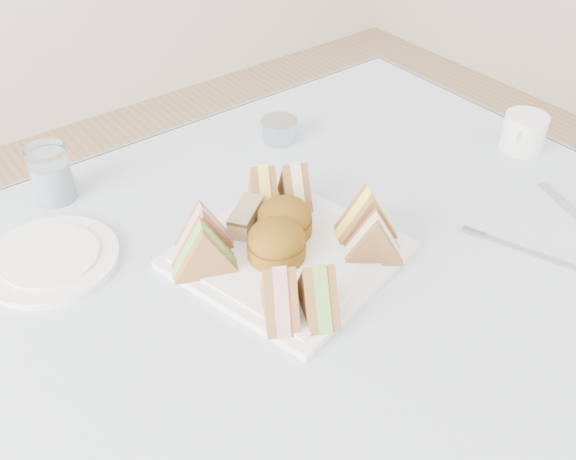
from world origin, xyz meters
TOP-DOWN VIEW (x-y plane):
  - table at (0.00, 0.00)m, footprint 0.90×0.90m
  - tablecloth at (0.00, 0.00)m, footprint 1.02×1.02m
  - serving_plate at (-0.06, 0.10)m, footprint 0.32×0.32m
  - sandwich_fl_a at (-0.13, 0.02)m, footprint 0.08×0.09m
  - sandwich_fl_b at (-0.09, -0.01)m, footprint 0.07×0.09m
  - sandwich_fr_a at (0.05, 0.06)m, footprint 0.10×0.08m
  - sandwich_fr_b at (0.03, 0.02)m, footprint 0.09×0.08m
  - sandwich_bl_a at (-0.16, 0.14)m, footprint 0.10×0.07m
  - sandwich_bl_b at (-0.14, 0.18)m, footprint 0.09×0.06m
  - sandwich_br_a at (0.02, 0.19)m, footprint 0.06×0.09m
  - sandwich_br_b at (-0.02, 0.21)m, footprint 0.07×0.09m
  - scone_left at (-0.07, 0.10)m, footprint 0.09×0.09m
  - scone_right at (-0.03, 0.13)m, footprint 0.11×0.11m
  - pastry_slice at (-0.07, 0.18)m, footprint 0.08×0.07m
  - side_plate at (-0.32, 0.29)m, footprint 0.23×0.23m
  - water_glass at (-0.25, 0.43)m, footprint 0.08×0.08m
  - tea_strainer at (0.12, 0.36)m, footprint 0.07×0.07m
  - fork at (0.22, -0.11)m, footprint 0.06×0.15m
  - creamer_jug at (0.44, 0.08)m, footprint 0.09×0.09m

SIDE VIEW (x-z plane):
  - table at x=0.00m, z-range 0.00..0.74m
  - tablecloth at x=0.00m, z-range 0.74..0.75m
  - fork at x=0.22m, z-range 0.75..0.75m
  - side_plate at x=-0.32m, z-range 0.75..0.76m
  - serving_plate at x=-0.06m, z-range 0.75..0.76m
  - tea_strainer at x=0.12m, z-range 0.75..0.78m
  - pastry_slice at x=-0.07m, z-range 0.76..0.79m
  - creamer_jug at x=0.44m, z-range 0.75..0.81m
  - scone_right at x=-0.03m, z-range 0.76..0.81m
  - scone_left at x=-0.07m, z-range 0.76..0.81m
  - water_glass at x=-0.25m, z-range 0.75..0.84m
  - sandwich_br_b at x=-0.02m, z-range 0.76..0.83m
  - sandwich_br_a at x=0.02m, z-range 0.76..0.83m
  - sandwich_bl_b at x=-0.14m, z-range 0.76..0.83m
  - sandwich_fr_b at x=0.03m, z-range 0.76..0.83m
  - sandwich_fl_b at x=-0.09m, z-range 0.76..0.83m
  - sandwich_fl_a at x=-0.13m, z-range 0.76..0.83m
  - sandwich_bl_a at x=-0.16m, z-range 0.76..0.84m
  - sandwich_fr_a at x=0.05m, z-range 0.76..0.84m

